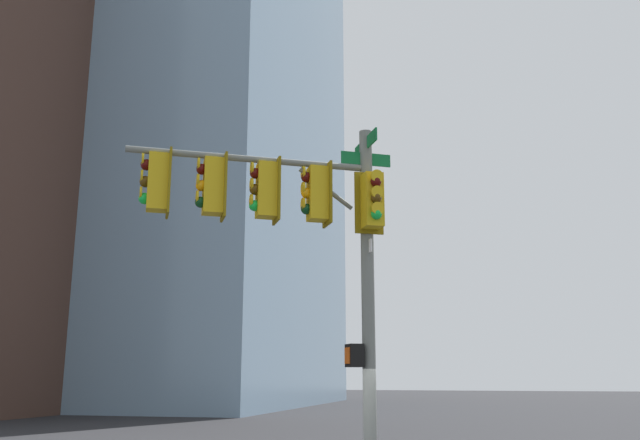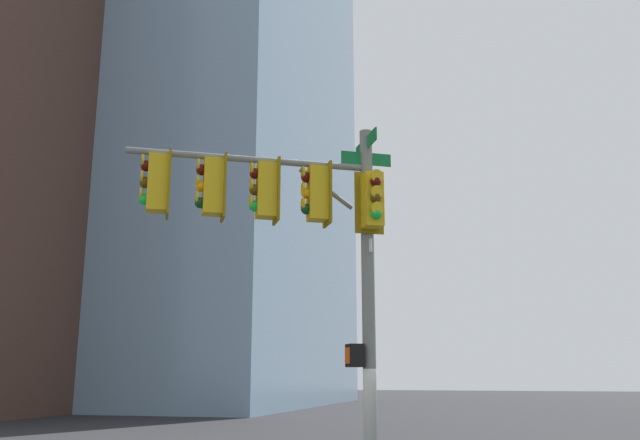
% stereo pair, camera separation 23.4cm
% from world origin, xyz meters
% --- Properties ---
extents(signal_pole_assembly, '(2.73, 4.27, 6.93)m').
position_xyz_m(signal_pole_assembly, '(0.32, -0.78, 4.95)').
color(signal_pole_assembly, slate).
rests_on(signal_pole_assembly, ground_plane).
extents(building_brick_midblock, '(16.22, 17.91, 41.05)m').
position_xyz_m(building_brick_midblock, '(-36.51, -23.74, 20.53)').
color(building_brick_midblock, brown).
rests_on(building_brick_midblock, ground_plane).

